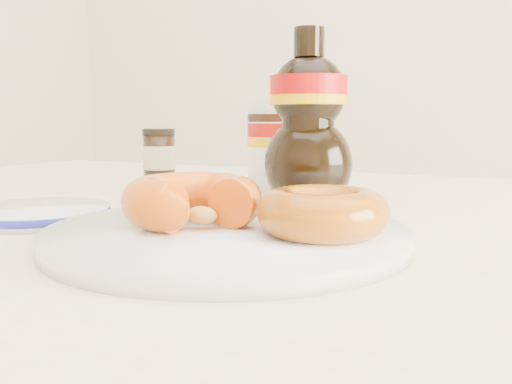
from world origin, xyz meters
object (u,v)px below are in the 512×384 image
at_px(syrup_bottle, 308,119).
at_px(blue_rim_saucer, 38,213).
at_px(plate, 227,235).
at_px(dark_jar, 159,155).
at_px(nutella_jar, 279,143).
at_px(donut_bitten, 192,200).
at_px(dining_table, 273,290).
at_px(donut_whole, 323,212).

xyz_separation_m(syrup_bottle, blue_rim_saucer, (-0.20, -0.20, -0.09)).
height_order(plate, blue_rim_saucer, same).
distance_m(syrup_bottle, dark_jar, 0.33).
bearing_deg(nutella_jar, donut_bitten, -78.08).
xyz_separation_m(plate, donut_bitten, (-0.03, -0.00, 0.03)).
relative_size(dining_table, dark_jar, 17.55).
bearing_deg(donut_whole, nutella_jar, 119.19).
height_order(dining_table, plate, plate).
height_order(dining_table, donut_whole, donut_whole).
bearing_deg(donut_bitten, nutella_jar, 102.28).
relative_size(dark_jar, blue_rim_saucer, 0.59).
bearing_deg(plate, blue_rim_saucer, 177.68).
bearing_deg(donut_bitten, donut_whole, 4.40).
bearing_deg(donut_bitten, dining_table, 90.91).
distance_m(donut_bitten, nutella_jar, 0.32).
bearing_deg(blue_rim_saucer, donut_bitten, -4.16).
bearing_deg(dark_jar, nutella_jar, -7.82).
bearing_deg(dining_table, syrup_bottle, 72.82).
bearing_deg(dark_jar, syrup_bottle, -24.50).
bearing_deg(donut_bitten, plate, 9.67).
bearing_deg(dark_jar, donut_whole, -41.06).
relative_size(nutella_jar, blue_rim_saucer, 0.88).
xyz_separation_m(dining_table, donut_whole, (0.11, -0.15, 0.11)).
bearing_deg(donut_whole, blue_rim_saucer, 178.84).
distance_m(donut_bitten, donut_whole, 0.11).
bearing_deg(plate, donut_bitten, -170.70).
bearing_deg(blue_rim_saucer, dining_table, 38.34).
distance_m(plate, syrup_bottle, 0.22).
distance_m(nutella_jar, dark_jar, 0.22).
relative_size(nutella_jar, dark_jar, 1.48).
relative_size(syrup_bottle, dark_jar, 2.41).
bearing_deg(syrup_bottle, blue_rim_saucer, -135.14).
bearing_deg(donut_bitten, syrup_bottle, 86.27).
xyz_separation_m(nutella_jar, dark_jar, (-0.21, 0.03, -0.02)).
height_order(dark_jar, blue_rim_saucer, dark_jar).
distance_m(dining_table, dark_jar, 0.36).
bearing_deg(blue_rim_saucer, syrup_bottle, 44.86).
relative_size(donut_whole, dark_jar, 1.18).
bearing_deg(dining_table, donut_bitten, -89.46).
xyz_separation_m(dining_table, blue_rim_saucer, (-0.18, -0.14, 0.09)).
xyz_separation_m(nutella_jar, blue_rim_saucer, (-0.12, -0.30, -0.06)).
height_order(dining_table, nutella_jar, nutella_jar).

